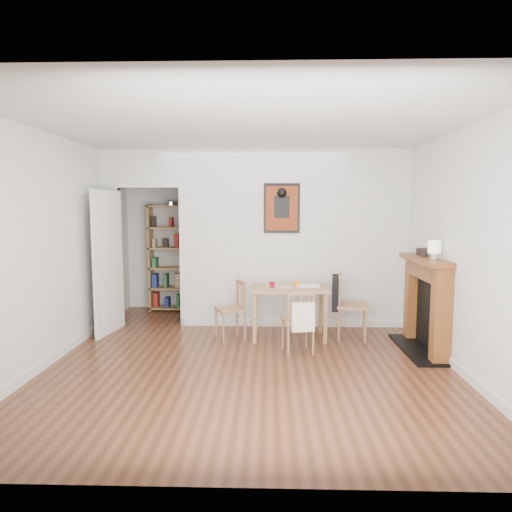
{
  "coord_description": "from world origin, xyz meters",
  "views": [
    {
      "loc": [
        0.22,
        -5.3,
        1.77
      ],
      "look_at": [
        0.05,
        0.6,
        1.13
      ],
      "focal_mm": 32.0,
      "sensor_mm": 36.0,
      "label": 1
    }
  ],
  "objects_px": {
    "chair_left": "(230,310)",
    "chair_right": "(351,305)",
    "chair_front": "(298,320)",
    "mantel_lamp": "(434,248)",
    "dining_table": "(289,293)",
    "ceramic_jar_b": "(419,251)",
    "bookshelf": "(172,258)",
    "notebook": "(308,286)",
    "fireplace": "(427,301)",
    "red_glass": "(272,285)",
    "orange_fruit": "(297,283)",
    "ceramic_jar_a": "(424,252)"
  },
  "relations": [
    {
      "from": "dining_table",
      "to": "ceramic_jar_a",
      "type": "bearing_deg",
      "value": -13.62
    },
    {
      "from": "fireplace",
      "to": "ceramic_jar_b",
      "type": "xyz_separation_m",
      "value": [
        -0.02,
        0.31,
        0.59
      ]
    },
    {
      "from": "dining_table",
      "to": "notebook",
      "type": "xyz_separation_m",
      "value": [
        0.26,
        0.07,
        0.09
      ]
    },
    {
      "from": "chair_right",
      "to": "fireplace",
      "type": "height_order",
      "value": "fireplace"
    },
    {
      "from": "dining_table",
      "to": "chair_right",
      "type": "bearing_deg",
      "value": -0.0
    },
    {
      "from": "dining_table",
      "to": "chair_left",
      "type": "bearing_deg",
      "value": -175.8
    },
    {
      "from": "dining_table",
      "to": "red_glass",
      "type": "bearing_deg",
      "value": -158.37
    },
    {
      "from": "fireplace",
      "to": "mantel_lamp",
      "type": "height_order",
      "value": "mantel_lamp"
    },
    {
      "from": "chair_right",
      "to": "ceramic_jar_b",
      "type": "height_order",
      "value": "ceramic_jar_b"
    },
    {
      "from": "dining_table",
      "to": "orange_fruit",
      "type": "height_order",
      "value": "orange_fruit"
    },
    {
      "from": "bookshelf",
      "to": "red_glass",
      "type": "bearing_deg",
      "value": -45.57
    },
    {
      "from": "bookshelf",
      "to": "ceramic_jar_a",
      "type": "distance_m",
      "value": 4.14
    },
    {
      "from": "chair_front",
      "to": "red_glass",
      "type": "height_order",
      "value": "chair_front"
    },
    {
      "from": "notebook",
      "to": "chair_right",
      "type": "bearing_deg",
      "value": -7.44
    },
    {
      "from": "fireplace",
      "to": "chair_right",
      "type": "bearing_deg",
      "value": 149.04
    },
    {
      "from": "dining_table",
      "to": "red_glass",
      "type": "distance_m",
      "value": 0.28
    },
    {
      "from": "bookshelf",
      "to": "ceramic_jar_b",
      "type": "bearing_deg",
      "value": -27.25
    },
    {
      "from": "chair_front",
      "to": "mantel_lamp",
      "type": "height_order",
      "value": "mantel_lamp"
    },
    {
      "from": "chair_left",
      "to": "mantel_lamp",
      "type": "distance_m",
      "value": 2.68
    },
    {
      "from": "chair_front",
      "to": "mantel_lamp",
      "type": "distance_m",
      "value": 1.79
    },
    {
      "from": "dining_table",
      "to": "mantel_lamp",
      "type": "xyz_separation_m",
      "value": [
        1.62,
        -0.81,
        0.69
      ]
    },
    {
      "from": "notebook",
      "to": "ceramic_jar_b",
      "type": "bearing_deg",
      "value": -11.11
    },
    {
      "from": "red_glass",
      "to": "orange_fruit",
      "type": "distance_m",
      "value": 0.37
    },
    {
      "from": "dining_table",
      "to": "chair_left",
      "type": "distance_m",
      "value": 0.82
    },
    {
      "from": "chair_front",
      "to": "bookshelf",
      "type": "distance_m",
      "value": 3.08
    },
    {
      "from": "dining_table",
      "to": "mantel_lamp",
      "type": "distance_m",
      "value": 1.94
    },
    {
      "from": "fireplace",
      "to": "mantel_lamp",
      "type": "bearing_deg",
      "value": -99.37
    },
    {
      "from": "chair_front",
      "to": "mantel_lamp",
      "type": "xyz_separation_m",
      "value": [
        1.54,
        -0.18,
        0.9
      ]
    },
    {
      "from": "chair_front",
      "to": "fireplace",
      "type": "xyz_separation_m",
      "value": [
        1.59,
        0.12,
        0.22
      ]
    },
    {
      "from": "chair_right",
      "to": "chair_front",
      "type": "height_order",
      "value": "chair_right"
    },
    {
      "from": "notebook",
      "to": "chair_front",
      "type": "bearing_deg",
      "value": -104.34
    },
    {
      "from": "fireplace",
      "to": "ceramic_jar_b",
      "type": "bearing_deg",
      "value": 94.5
    },
    {
      "from": "notebook",
      "to": "dining_table",
      "type": "bearing_deg",
      "value": -164.18
    },
    {
      "from": "dining_table",
      "to": "ceramic_jar_a",
      "type": "height_order",
      "value": "ceramic_jar_a"
    },
    {
      "from": "bookshelf",
      "to": "mantel_lamp",
      "type": "height_order",
      "value": "bookshelf"
    },
    {
      "from": "ceramic_jar_a",
      "to": "ceramic_jar_b",
      "type": "relative_size",
      "value": 1.21
    },
    {
      "from": "chair_right",
      "to": "red_glass",
      "type": "relative_size",
      "value": 10.05
    },
    {
      "from": "chair_front",
      "to": "orange_fruit",
      "type": "relative_size",
      "value": 9.82
    },
    {
      "from": "dining_table",
      "to": "bookshelf",
      "type": "height_order",
      "value": "bookshelf"
    },
    {
      "from": "chair_front",
      "to": "notebook",
      "type": "bearing_deg",
      "value": 75.66
    },
    {
      "from": "chair_front",
      "to": "fireplace",
      "type": "relative_size",
      "value": 0.63
    },
    {
      "from": "mantel_lamp",
      "to": "orange_fruit",
      "type": "bearing_deg",
      "value": 150.12
    },
    {
      "from": "notebook",
      "to": "ceramic_jar_b",
      "type": "xyz_separation_m",
      "value": [
        1.38,
        -0.27,
        0.5
      ]
    },
    {
      "from": "chair_right",
      "to": "fireplace",
      "type": "xyz_separation_m",
      "value": [
        0.84,
        -0.5,
        0.16
      ]
    },
    {
      "from": "fireplace",
      "to": "red_glass",
      "type": "bearing_deg",
      "value": 167.75
    },
    {
      "from": "ceramic_jar_b",
      "to": "bookshelf",
      "type": "bearing_deg",
      "value": 152.75
    },
    {
      "from": "bookshelf",
      "to": "notebook",
      "type": "height_order",
      "value": "bookshelf"
    },
    {
      "from": "chair_front",
      "to": "bookshelf",
      "type": "xyz_separation_m",
      "value": [
        -2.02,
        2.27,
        0.5
      ]
    },
    {
      "from": "notebook",
      "to": "mantel_lamp",
      "type": "distance_m",
      "value": 1.73
    },
    {
      "from": "chair_left",
      "to": "chair_right",
      "type": "distance_m",
      "value": 1.62
    }
  ]
}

